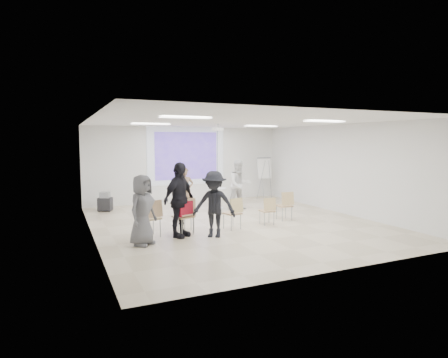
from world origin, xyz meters
name	(u,v)px	position (x,y,z in m)	size (l,w,h in m)	color
floor	(235,225)	(0.00, 0.00, -0.05)	(8.00, 9.00, 0.10)	beige
ceiling	(235,120)	(0.00, 0.00, 3.05)	(8.00, 9.00, 0.10)	white
wall_back	(186,164)	(0.00, 4.55, 1.50)	(8.00, 0.10, 3.00)	silver
wall_left	(89,179)	(-4.05, 0.00, 1.50)	(0.10, 9.00, 3.00)	silver
wall_right	(343,169)	(4.05, 0.00, 1.50)	(0.10, 9.00, 3.00)	silver
projection_halo	(186,156)	(0.00, 4.49, 1.85)	(3.20, 0.01, 2.30)	silver
projection_image	(187,156)	(0.00, 4.47, 1.85)	(2.60, 0.01, 1.90)	#5337BB
pedestal_table	(217,197)	(0.44, 2.38, 0.44)	(0.82, 0.82, 0.79)	white
player_left	(185,188)	(-0.92, 1.90, 0.89)	(0.65, 0.44, 1.79)	#907058
player_right	(239,182)	(1.15, 2.01, 0.98)	(0.94, 0.76, 1.96)	white
controller_left	(188,178)	(-0.74, 2.15, 1.18)	(0.04, 0.12, 0.04)	white
controller_right	(232,172)	(0.97, 2.26, 1.32)	(0.04, 0.13, 0.04)	silver
chair_far_left	(152,215)	(-2.64, -0.64, 0.57)	(0.56, 0.58, 0.96)	tan
chair_left_mid	(185,214)	(-1.80, -0.76, 0.57)	(0.58, 0.60, 0.96)	tan
chair_left_inner	(186,212)	(-1.68, -0.52, 0.56)	(0.49, 0.52, 0.94)	tan
chair_center	(234,211)	(-0.38, -0.71, 0.52)	(0.51, 0.53, 0.89)	tan
chair_right_inner	(268,209)	(0.78, -0.59, 0.48)	(0.40, 0.43, 0.81)	tan
chair_right_far	(286,203)	(1.59, -0.28, 0.53)	(0.42, 0.45, 0.90)	tan
red_jacket	(186,209)	(-1.83, -0.90, 0.72)	(0.39, 0.09, 0.38)	maroon
laptop	(186,213)	(-1.67, -0.42, 0.51)	(0.35, 0.25, 0.03)	black
audience_left	(179,194)	(-1.99, -0.86, 1.09)	(1.27, 0.76, 2.19)	black
audience_mid	(214,200)	(-1.18, -1.22, 0.95)	(1.23, 0.67, 1.91)	black
audience_outer	(142,206)	(-2.99, -1.22, 0.93)	(0.91, 0.60, 1.86)	#5D5E63
flipchart_easel	(264,168)	(3.24, 3.86, 1.30)	(0.76, 0.58, 1.76)	#96989E
av_cart	(105,202)	(-3.29, 3.60, 0.31)	(0.56, 0.51, 0.67)	black
ceiling_projector	(218,133)	(0.10, 1.49, 2.69)	(0.30, 0.25, 3.00)	white
fluor_panel_nw	(151,124)	(-2.00, 2.00, 2.97)	(1.20, 0.30, 0.02)	white
fluor_panel_ne	(261,126)	(2.00, 2.00, 2.97)	(1.20, 0.30, 0.02)	white
fluor_panel_sw	(186,118)	(-2.00, -1.50, 2.97)	(1.20, 0.30, 0.02)	white
fluor_panel_se	(325,121)	(2.00, -1.50, 2.97)	(1.20, 0.30, 0.02)	white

